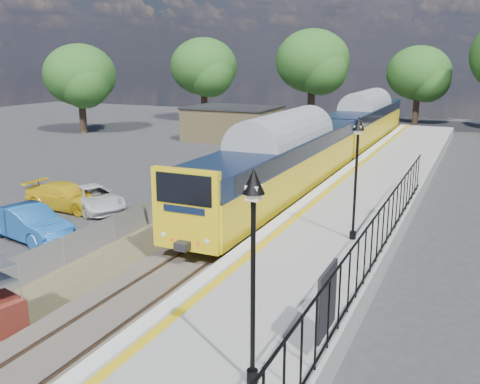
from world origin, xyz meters
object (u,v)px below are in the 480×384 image
Objects in this scene: victorian_lamp_north at (357,150)px; car_yellow at (67,196)px; train at (334,135)px; car_blue at (29,223)px; speed_sign at (162,195)px; car_white at (94,198)px; victorian_lamp_south at (253,229)px.

car_yellow is at bearing 175.68° from victorian_lamp_north.
car_blue is (-7.73, -20.30, -1.61)m from train.
train is 18.03m from speed_sign.
car_blue reaches higher than car_white.
victorian_lamp_north is 14.12m from car_white.
train is at bearing -29.72° from car_yellow.
train is at bearing 107.20° from victorian_lamp_north.
car_white is (-13.54, 1.57, -3.68)m from victorian_lamp_north.
car_blue is 4.78m from car_white.
victorian_lamp_south is 1.00× the size of car_yellow.
victorian_lamp_north is 1.03× the size of car_blue.
car_blue is 4.68m from car_yellow.
speed_sign is at bearing -98.50° from train.
train reaches higher than car_blue.
victorian_lamp_north is 13.88m from car_blue.
victorian_lamp_north is at bearing -64.57° from car_blue.
car_blue is at bearing -166.28° from victorian_lamp_north.
speed_sign is 7.25m from car_yellow.
victorian_lamp_south is 18.33m from car_white.
victorian_lamp_south and victorian_lamp_north have the same top height.
car_yellow is (-14.87, 1.12, -3.63)m from victorian_lamp_north.
car_blue is at bearing -147.33° from speed_sign.
victorian_lamp_south is 10.00m from victorian_lamp_north.
train reaches higher than car_yellow.
victorian_lamp_south is 12.60m from speed_sign.
car_yellow is at bearing -120.88° from train.
car_white is (-13.74, 11.57, -3.68)m from victorian_lamp_south.
speed_sign reaches higher than car_blue.
speed_sign is at bearing -103.66° from car_yellow.
speed_sign is at bearing -84.51° from car_white.
train is 17.69m from car_white.
speed_sign is (-8.17, 9.30, -2.37)m from victorian_lamp_south.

